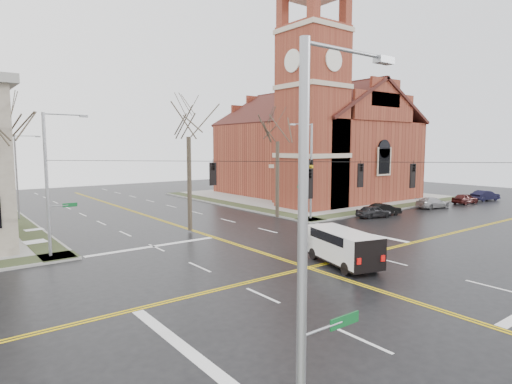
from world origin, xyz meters
TOP-DOWN VIEW (x-y plane):
  - ground at (0.00, 0.00)m, footprint 120.00×120.00m
  - sidewalks at (0.00, 0.00)m, footprint 80.00×80.00m
  - road_markings at (0.00, 0.00)m, footprint 100.00×100.00m
  - church at (24.76, 24.78)m, footprint 24.28×27.48m
  - signal_pole_ne at (11.32, 11.50)m, footprint 2.75×0.22m
  - signal_pole_nw at (-11.32, 11.50)m, footprint 2.75×0.22m
  - signal_pole_sw at (-11.32, -11.50)m, footprint 2.75×0.22m
  - span_wires at (0.00, 0.00)m, footprint 23.02×23.02m
  - traffic_signals at (-0.00, -0.67)m, footprint 8.21×8.26m
  - streetlight_north_a at (-10.65, 28.00)m, footprint 2.30×0.20m
  - cargo_van at (2.06, -0.58)m, footprint 3.42×5.76m
  - parked_car_a at (17.42, 8.67)m, footprint 3.85×2.32m
  - parked_car_b at (19.28, 8.84)m, footprint 3.94×2.04m
  - parked_car_c at (28.07, 8.62)m, footprint 4.48×2.49m
  - parked_car_d at (34.47, 8.12)m, footprint 3.91×1.79m
  - parked_car_e at (39.56, 8.04)m, footprint 4.29×2.20m
  - tree_nw_far at (-13.19, 13.59)m, footprint 4.00×4.00m
  - tree_nw_near at (-0.50, 13.35)m, footprint 4.00×4.00m
  - tree_ne at (9.45, 14.02)m, footprint 4.00×4.00m

SIDE VIEW (x-z plane):
  - ground at x=0.00m, z-range 0.00..0.00m
  - road_markings at x=0.00m, z-range 0.00..0.01m
  - sidewalks at x=0.00m, z-range -0.01..0.16m
  - parked_car_a at x=17.42m, z-range 0.00..1.23m
  - parked_car_c at x=28.07m, z-range 0.00..1.23m
  - parked_car_b at x=19.28m, z-range 0.00..1.24m
  - parked_car_d at x=34.47m, z-range 0.00..1.30m
  - parked_car_e at x=39.56m, z-range 0.00..1.35m
  - cargo_van at x=2.06m, z-range 0.19..2.25m
  - streetlight_north_a at x=-10.65m, z-range 0.47..8.47m
  - signal_pole_ne at x=11.32m, z-range 0.45..9.45m
  - signal_pole_nw at x=-11.32m, z-range 0.45..9.45m
  - signal_pole_sw at x=-11.32m, z-range 0.45..9.45m
  - traffic_signals at x=0.00m, z-range 4.80..6.10m
  - span_wires at x=0.00m, z-range 6.18..6.22m
  - tree_nw_far at x=-13.19m, z-range 2.38..12.93m
  - tree_ne at x=9.45m, z-range 2.47..13.49m
  - tree_nw_near at x=-0.50m, z-range 2.57..14.07m
  - church at x=24.76m, z-range -5.32..22.18m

